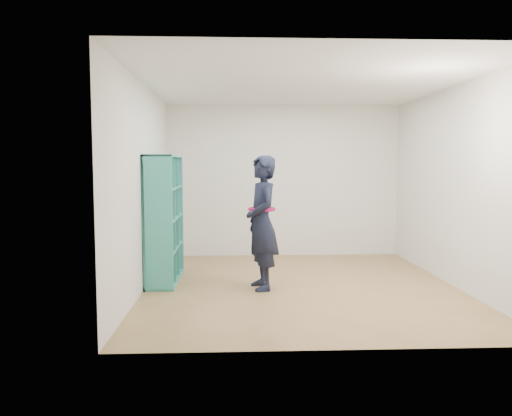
{
  "coord_description": "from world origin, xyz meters",
  "views": [
    {
      "loc": [
        -0.86,
        -6.35,
        1.58
      ],
      "look_at": [
        -0.56,
        0.3,
        1.0
      ],
      "focal_mm": 35.0,
      "sensor_mm": 36.0,
      "label": 1
    }
  ],
  "objects": [
    {
      "name": "person",
      "position": [
        -0.51,
        -0.1,
        0.85
      ],
      "size": [
        0.53,
        0.69,
        1.7
      ],
      "rotation": [
        0.0,
        0.0,
        -1.36
      ],
      "color": "black",
      "rests_on": "floor"
    },
    {
      "name": "wall_back",
      "position": [
        0.0,
        2.25,
        1.3
      ],
      "size": [
        4.0,
        0.02,
        2.6
      ],
      "primitive_type": "cube",
      "color": "silver",
      "rests_on": "floor"
    },
    {
      "name": "ceiling",
      "position": [
        0.0,
        0.0,
        2.6
      ],
      "size": [
        4.5,
        4.5,
        0.0
      ],
      "primitive_type": "plane",
      "color": "white",
      "rests_on": "wall_back"
    },
    {
      "name": "bookshelf",
      "position": [
        -1.83,
        0.43,
        0.84
      ],
      "size": [
        0.37,
        1.28,
        1.71
      ],
      "color": "teal",
      "rests_on": "floor"
    },
    {
      "name": "wall_front",
      "position": [
        0.0,
        -2.25,
        1.3
      ],
      "size": [
        4.0,
        0.02,
        2.6
      ],
      "primitive_type": "cube",
      "color": "silver",
      "rests_on": "floor"
    },
    {
      "name": "wall_right",
      "position": [
        2.0,
        0.0,
        1.3
      ],
      "size": [
        0.02,
        4.5,
        2.6
      ],
      "primitive_type": "cube",
      "color": "silver",
      "rests_on": "floor"
    },
    {
      "name": "smartphone",
      "position": [
        -0.65,
        -0.04,
        0.96
      ],
      "size": [
        0.04,
        0.09,
        0.12
      ],
      "rotation": [
        0.42,
        0.0,
        0.3
      ],
      "color": "silver",
      "rests_on": "person"
    },
    {
      "name": "floor",
      "position": [
        0.0,
        0.0,
        0.0
      ],
      "size": [
        4.5,
        4.5,
        0.0
      ],
      "primitive_type": "plane",
      "color": "olive",
      "rests_on": "ground"
    },
    {
      "name": "wall_left",
      "position": [
        -2.0,
        0.0,
        1.3
      ],
      "size": [
        0.02,
        4.5,
        2.6
      ],
      "primitive_type": "cube",
      "color": "silver",
      "rests_on": "floor"
    }
  ]
}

